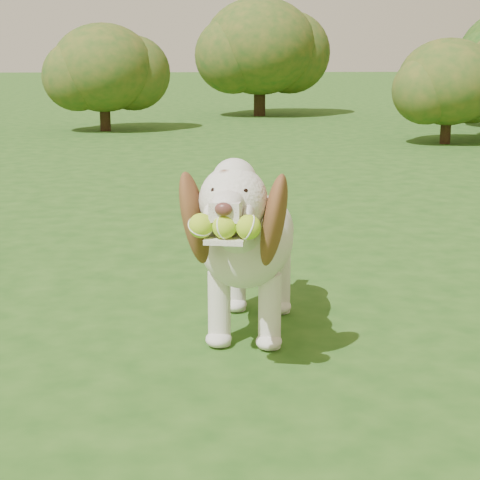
{
  "coord_description": "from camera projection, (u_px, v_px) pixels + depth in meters",
  "views": [
    {
      "loc": [
        -0.51,
        -3.61,
        1.31
      ],
      "look_at": [
        -0.32,
        -0.34,
        0.52
      ],
      "focal_mm": 60.0,
      "sensor_mm": 36.0,
      "label": 1
    }
  ],
  "objects": [
    {
      "name": "ground",
      "position": [
        302.0,
        328.0,
        3.84
      ],
      "size": [
        80.0,
        80.0,
        0.0
      ],
      "primitive_type": "plane",
      "color": "#1F4C15",
      "rests_on": "ground"
    },
    {
      "name": "shrub_i",
      "position": [
        260.0,
        46.0,
        15.37
      ],
      "size": [
        2.17,
        2.17,
        2.25
      ],
      "color": "#382314",
      "rests_on": "ground"
    },
    {
      "name": "shrub_c",
      "position": [
        448.0,
        82.0,
        10.96
      ],
      "size": [
        1.39,
        1.39,
        1.44
      ],
      "color": "#382314",
      "rests_on": "ground"
    },
    {
      "name": "shrub_b",
      "position": [
        103.0,
        68.0,
        12.63
      ],
      "size": [
        1.63,
        1.63,
        1.69
      ],
      "color": "#382314",
      "rests_on": "ground"
    },
    {
      "name": "dog",
      "position": [
        249.0,
        236.0,
        3.64
      ],
      "size": [
        0.63,
        1.37,
        0.89
      ],
      "rotation": [
        0.0,
        0.0,
        -0.2
      ],
      "color": "silver",
      "rests_on": "ground"
    }
  ]
}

